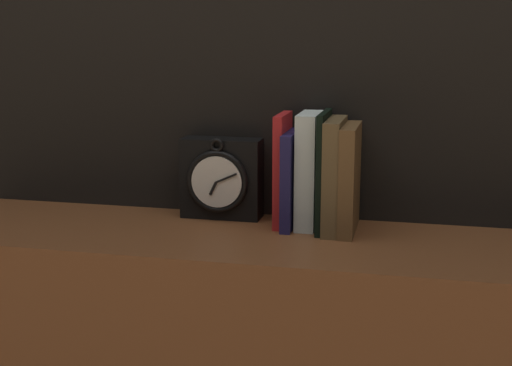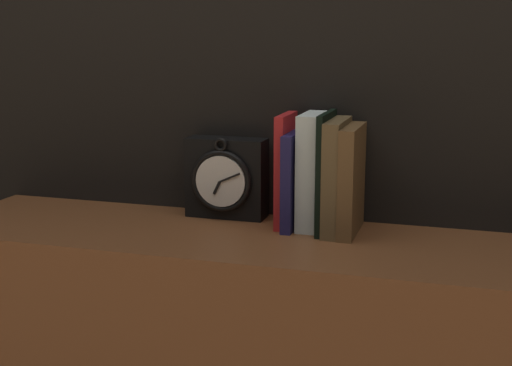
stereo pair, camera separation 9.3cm
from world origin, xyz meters
The scene contains 7 objects.
clock centered at (-0.11, 0.13, 0.89)m, with size 0.17×0.08×0.18m.
book_slot0_red centered at (0.03, 0.10, 0.92)m, with size 0.02×0.12×0.23m.
book_slot1_navy centered at (0.05, 0.09, 0.90)m, with size 0.02×0.14×0.20m.
book_slot2_white centered at (0.09, 0.10, 0.92)m, with size 0.04×0.12×0.24m.
book_slot3_black centered at (0.12, 0.09, 0.92)m, with size 0.01×0.15×0.24m.
book_slot4_brown centered at (0.14, 0.08, 0.91)m, with size 0.03×0.15×0.23m.
book_slot5_brown centered at (0.17, 0.08, 0.91)m, with size 0.03×0.16×0.22m.
Camera 1 is at (0.31, -1.32, 1.20)m, focal length 50.00 mm.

